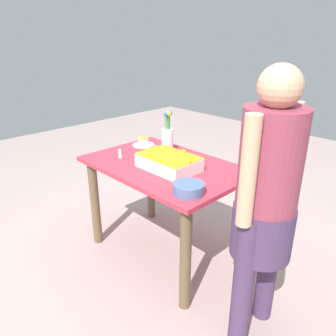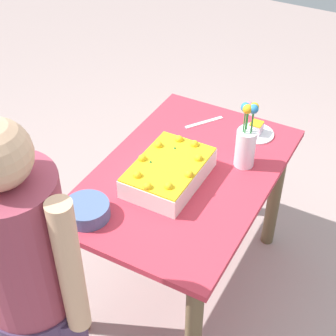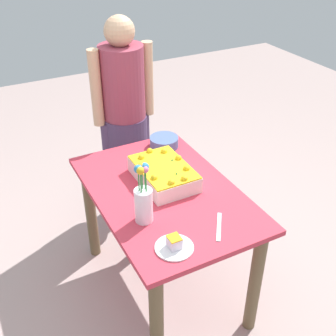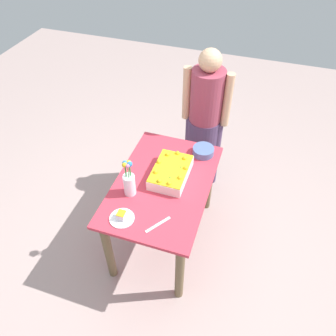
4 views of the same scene
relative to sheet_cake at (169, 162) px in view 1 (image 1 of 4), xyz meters
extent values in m
plane|color=#AD9490|center=(-0.08, 0.04, -0.80)|extent=(8.00, 8.00, 0.00)
cube|color=#C63344|center=(-0.08, 0.04, -0.07)|extent=(1.13, 0.74, 0.03)
cylinder|color=brown|center=(-0.58, -0.26, -0.44)|extent=(0.07, 0.07, 0.72)
cylinder|color=brown|center=(0.41, -0.26, -0.44)|extent=(0.07, 0.07, 0.72)
cylinder|color=brown|center=(-0.58, 0.33, -0.44)|extent=(0.07, 0.07, 0.72)
cylinder|color=brown|center=(0.41, 0.33, -0.44)|extent=(0.07, 0.07, 0.72)
cube|color=white|center=(0.00, 0.00, -0.01)|extent=(0.40, 0.27, 0.09)
cube|color=yellow|center=(0.00, 0.00, 0.04)|extent=(0.39, 0.26, 0.01)
sphere|color=yellow|center=(0.18, 0.00, 0.05)|extent=(0.04, 0.04, 0.04)
sphere|color=yellow|center=(0.14, 0.07, 0.05)|extent=(0.04, 0.04, 0.04)
sphere|color=yellow|center=(0.03, 0.11, 0.05)|extent=(0.04, 0.04, 0.04)
sphere|color=yellow|center=(-0.09, 0.10, 0.05)|extent=(0.04, 0.04, 0.04)
sphere|color=yellow|center=(-0.17, 0.04, 0.05)|extent=(0.04, 0.04, 0.04)
sphere|color=yellow|center=(-0.17, -0.04, 0.05)|extent=(0.04, 0.04, 0.04)
sphere|color=yellow|center=(-0.09, -0.10, 0.05)|extent=(0.04, 0.04, 0.04)
sphere|color=yellow|center=(0.03, -0.11, 0.05)|extent=(0.04, 0.04, 0.04)
sphere|color=yellow|center=(0.14, -0.07, 0.05)|extent=(0.04, 0.04, 0.04)
cone|color=#2D8438|center=(0.03, -0.07, 0.05)|extent=(0.02, 0.02, 0.02)
cone|color=#2D8438|center=(-0.10, -0.03, 0.05)|extent=(0.02, 0.02, 0.02)
cylinder|color=white|center=(-0.51, 0.20, -0.05)|extent=(0.18, 0.18, 0.01)
cube|color=white|center=(-0.51, 0.20, -0.02)|extent=(0.06, 0.06, 0.05)
cube|color=yellow|center=(-0.51, 0.20, 0.01)|extent=(0.06, 0.06, 0.01)
cube|color=silver|center=(-0.48, -0.06, -0.05)|extent=(0.18, 0.14, 0.00)
cylinder|color=white|center=(-0.26, 0.24, 0.04)|extent=(0.09, 0.09, 0.18)
cylinder|color=#2D8438|center=(-0.24, 0.24, 0.19)|extent=(0.01, 0.01, 0.12)
sphere|color=#F2AD1F|center=(-0.24, 0.24, 0.25)|extent=(0.04, 0.04, 0.04)
cylinder|color=#2D8438|center=(-0.26, 0.26, 0.19)|extent=(0.01, 0.01, 0.12)
sphere|color=teal|center=(-0.26, 0.26, 0.25)|extent=(0.04, 0.04, 0.04)
cylinder|color=#2D8438|center=(-0.27, 0.26, 0.19)|extent=(0.01, 0.01, 0.12)
sphere|color=gold|center=(-0.27, 0.26, 0.25)|extent=(0.04, 0.04, 0.04)
cylinder|color=#2D8438|center=(-0.28, 0.23, 0.19)|extent=(0.01, 0.01, 0.12)
sphere|color=pink|center=(-0.28, 0.23, 0.25)|extent=(0.03, 0.03, 0.03)
cylinder|color=#2D8438|center=(-0.25, 0.23, 0.19)|extent=(0.01, 0.01, 0.12)
sphere|color=#2B79B8|center=(-0.25, 0.23, 0.25)|extent=(0.04, 0.04, 0.04)
cylinder|color=#50699B|center=(0.35, -0.18, -0.02)|extent=(0.18, 0.18, 0.06)
cylinder|color=#493456|center=(0.78, 0.04, -0.41)|extent=(0.11, 0.11, 0.78)
cylinder|color=#493456|center=(0.78, -0.22, -0.41)|extent=(0.11, 0.11, 0.78)
cylinder|color=#493456|center=(0.78, -0.09, -0.14)|extent=(0.31, 0.32, 0.28)
cylinder|color=#963A4D|center=(0.78, -0.09, 0.24)|extent=(0.30, 0.30, 0.52)
sphere|color=tan|center=(0.78, -0.09, 0.59)|extent=(0.20, 0.20, 0.20)
cylinder|color=tan|center=(0.78, 0.10, 0.24)|extent=(0.08, 0.08, 0.52)
cylinder|color=tan|center=(0.78, -0.28, 0.24)|extent=(0.08, 0.08, 0.52)
camera|label=1|loc=(1.48, -1.44, 0.80)|focal=35.00mm
camera|label=2|loc=(1.49, 0.81, 1.40)|focal=55.00mm
camera|label=3|loc=(-1.75, 0.88, 1.29)|focal=45.00mm
camera|label=4|loc=(-1.75, -0.55, 1.84)|focal=35.00mm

